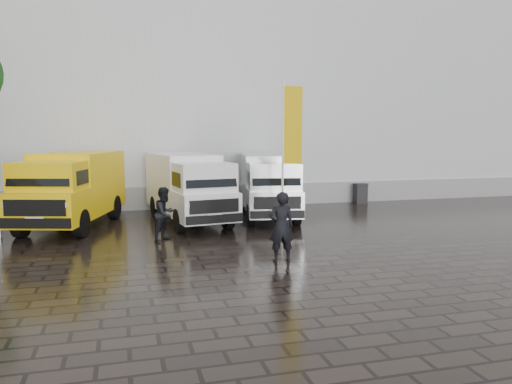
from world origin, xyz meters
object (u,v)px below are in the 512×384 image
at_px(person_front, 281,227).
at_px(person_tent, 165,214).
at_px(flagpole, 288,151).
at_px(wheelie_bin, 360,193).
at_px(van_yellow, 72,190).
at_px(van_silver, 268,186).
at_px(van_white, 188,189).

height_order(person_front, person_tent, person_front).
xyz_separation_m(flagpole, wheelie_bin, (6.05, 6.95, -2.31)).
distance_m(van_yellow, van_silver, 7.38).
height_order(flagpole, wheelie_bin, flagpole).
distance_m(flagpole, person_tent, 4.33).
bearing_deg(van_silver, van_yellow, -168.04).
bearing_deg(van_silver, person_tent, -132.33).
relative_size(person_front, person_tent, 1.10).
relative_size(van_white, person_front, 3.20).
height_order(flagpole, person_tent, flagpole).
height_order(van_white, van_silver, van_white).
bearing_deg(person_front, van_yellow, -45.42).
height_order(van_white, flagpole, flagpole).
bearing_deg(van_white, wheelie_bin, 10.70).
bearing_deg(van_white, person_tent, -119.33).
height_order(van_yellow, van_white, van_yellow).
bearing_deg(wheelie_bin, flagpole, -126.49).
height_order(van_yellow, person_front, van_yellow).
relative_size(van_silver, person_front, 3.11).
bearing_deg(wheelie_bin, van_white, -155.92).
bearing_deg(person_tent, van_white, 20.08).
distance_m(van_silver, person_tent, 5.51).
height_order(van_silver, flagpole, flagpole).
height_order(van_white, person_tent, van_white).
bearing_deg(flagpole, person_tent, 167.62).
bearing_deg(flagpole, wheelie_bin, 48.93).
distance_m(person_front, person_tent, 4.39).
xyz_separation_m(van_yellow, van_white, (4.15, -0.08, -0.05)).
height_order(van_silver, wheelie_bin, van_silver).
bearing_deg(person_front, flagpole, -108.66).
bearing_deg(van_white, person_front, -85.20).
height_order(van_yellow, van_silver, van_yellow).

